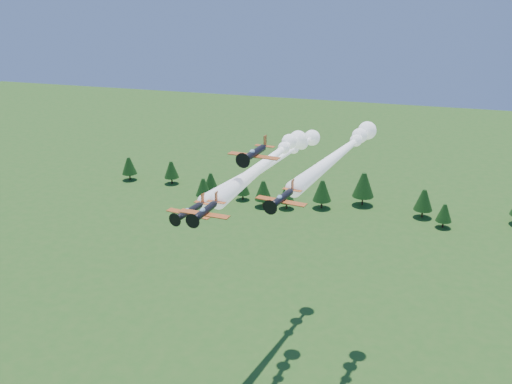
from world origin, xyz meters
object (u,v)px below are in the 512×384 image
(plane_right, at_px, (343,151))
(plane_slot, at_px, (255,153))
(plane_left, at_px, (275,160))
(plane_lead, at_px, (270,159))

(plane_right, relative_size, plane_slot, 5.21)
(plane_right, bearing_deg, plane_slot, -110.46)
(plane_right, bearing_deg, plane_left, 159.67)
(plane_lead, bearing_deg, plane_right, 23.00)
(plane_lead, distance_m, plane_right, 13.13)
(plane_left, bearing_deg, plane_lead, -67.97)
(plane_right, distance_m, plane_slot, 21.96)
(plane_left, relative_size, plane_right, 1.18)
(plane_lead, height_order, plane_right, plane_right)
(plane_lead, distance_m, plane_left, 13.78)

